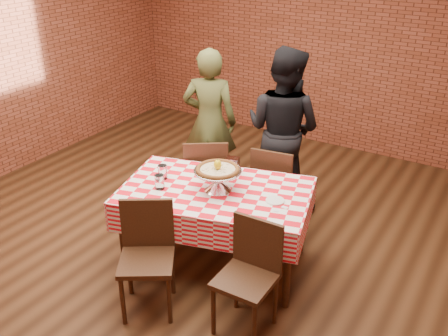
{
  "coord_description": "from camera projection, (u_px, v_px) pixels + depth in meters",
  "views": [
    {
      "loc": [
        2.45,
        -3.31,
        2.81
      ],
      "look_at": [
        0.42,
        -0.03,
        0.92
      ],
      "focal_mm": 40.79,
      "sensor_mm": 36.0,
      "label": 1
    }
  ],
  "objects": [
    {
      "name": "ground",
      "position": [
        189.0,
        242.0,
        4.92
      ],
      "size": [
        6.0,
        6.0,
        0.0
      ],
      "primitive_type": "plane",
      "color": "black",
      "rests_on": "ground"
    },
    {
      "name": "back_wall",
      "position": [
        319.0,
        36.0,
        6.58
      ],
      "size": [
        5.5,
        0.0,
        5.5
      ],
      "primitive_type": "plane",
      "rotation": [
        1.57,
        0.0,
        0.0
      ],
      "color": "brown",
      "rests_on": "ground"
    },
    {
      "name": "table",
      "position": [
        216.0,
        228.0,
        4.46
      ],
      "size": [
        1.76,
        1.31,
        0.75
      ],
      "primitive_type": "cube",
      "rotation": [
        0.0,
        0.0,
        0.26
      ],
      "color": "#3B2412",
      "rests_on": "ground"
    },
    {
      "name": "tablecloth",
      "position": [
        216.0,
        203.0,
        4.35
      ],
      "size": [
        1.8,
        1.36,
        0.27
      ],
      "primitive_type": null,
      "rotation": [
        0.0,
        0.0,
        0.26
      ],
      "color": "red",
      "rests_on": "table"
    },
    {
      "name": "pizza_stand",
      "position": [
        218.0,
        180.0,
        4.25
      ],
      "size": [
        0.43,
        0.43,
        0.18
      ],
      "primitive_type": null,
      "rotation": [
        0.0,
        0.0,
        0.05
      ],
      "color": "silver",
      "rests_on": "tablecloth"
    },
    {
      "name": "pizza",
      "position": [
        218.0,
        170.0,
        4.21
      ],
      "size": [
        0.38,
        0.38,
        0.03
      ],
      "primitive_type": "cylinder",
      "rotation": [
        0.0,
        0.0,
        0.05
      ],
      "color": "beige",
      "rests_on": "pizza_stand"
    },
    {
      "name": "lemon",
      "position": [
        218.0,
        165.0,
        4.19
      ],
      "size": [
        0.07,
        0.07,
        0.08
      ],
      "primitive_type": "ellipsoid",
      "rotation": [
        0.0,
        0.0,
        0.05
      ],
      "color": "yellow",
      "rests_on": "pizza"
    },
    {
      "name": "water_glass_left",
      "position": [
        160.0,
        182.0,
        4.28
      ],
      "size": [
        0.1,
        0.1,
        0.13
      ],
      "primitive_type": "cylinder",
      "rotation": [
        0.0,
        0.0,
        0.26
      ],
      "color": "white",
      "rests_on": "tablecloth"
    },
    {
      "name": "water_glass_right",
      "position": [
        163.0,
        172.0,
        4.45
      ],
      "size": [
        0.1,
        0.1,
        0.13
      ],
      "primitive_type": "cylinder",
      "rotation": [
        0.0,
        0.0,
        0.26
      ],
      "color": "white",
      "rests_on": "tablecloth"
    },
    {
      "name": "side_plate",
      "position": [
        275.0,
        201.0,
        4.11
      ],
      "size": [
        0.19,
        0.19,
        0.01
      ],
      "primitive_type": "cylinder",
      "rotation": [
        0.0,
        0.0,
        0.26
      ],
      "color": "white",
      "rests_on": "tablecloth"
    },
    {
      "name": "sweetener_packet_a",
      "position": [
        276.0,
        210.0,
        3.98
      ],
      "size": [
        0.06,
        0.05,
        0.0
      ],
      "primitive_type": "cube",
      "rotation": [
        0.0,
        0.0,
        0.37
      ],
      "color": "white",
      "rests_on": "tablecloth"
    },
    {
      "name": "sweetener_packet_b",
      "position": [
        285.0,
        207.0,
        4.02
      ],
      "size": [
        0.05,
        0.04,
        0.0
      ],
      "primitive_type": "cube",
      "rotation": [
        0.0,
        0.0,
        -0.09
      ],
      "color": "white",
      "rests_on": "tablecloth"
    },
    {
      "name": "condiment_caddy",
      "position": [
        233.0,
        166.0,
        4.53
      ],
      "size": [
        0.13,
        0.11,
        0.16
      ],
      "primitive_type": "cube",
      "rotation": [
        0.0,
        0.0,
        0.26
      ],
      "color": "silver",
      "rests_on": "tablecloth"
    },
    {
      "name": "chair_near_left",
      "position": [
        147.0,
        262.0,
        3.9
      ],
      "size": [
        0.57,
        0.57,
        0.89
      ],
      "primitive_type": null,
      "rotation": [
        0.0,
        0.0,
        0.58
      ],
      "color": "#3B2412",
      "rests_on": "ground"
    },
    {
      "name": "chair_near_right",
      "position": [
        245.0,
        282.0,
        3.7
      ],
      "size": [
        0.4,
        0.4,
        0.88
      ],
      "primitive_type": null,
      "rotation": [
        0.0,
        0.0,
        0.01
      ],
      "color": "#3B2412",
      "rests_on": "ground"
    },
    {
      "name": "chair_far_left",
      "position": [
        206.0,
        177.0,
        5.16
      ],
      "size": [
        0.6,
        0.6,
        0.91
      ],
      "primitive_type": null,
      "rotation": [
        0.0,
        0.0,
        3.75
      ],
      "color": "#3B2412",
      "rests_on": "ground"
    },
    {
      "name": "chair_far_right",
      "position": [
        276.0,
        186.0,
        5.02
      ],
      "size": [
        0.47,
        0.47,
        0.89
      ],
      "primitive_type": null,
      "rotation": [
        0.0,
        0.0,
        3.3
      ],
      "color": "#3B2412",
      "rests_on": "ground"
    },
    {
      "name": "diner_olive",
      "position": [
        210.0,
        122.0,
        5.56
      ],
      "size": [
        0.7,
        0.58,
        1.63
      ],
      "primitive_type": "imported",
      "rotation": [
        0.0,
        0.0,
        3.52
      ],
      "color": "#494D26",
      "rests_on": "ground"
    },
    {
      "name": "diner_black",
      "position": [
        283.0,
        130.0,
        5.23
      ],
      "size": [
        0.88,
        0.71,
        1.72
      ],
      "primitive_type": "imported",
      "rotation": [
        0.0,
        0.0,
        3.07
      ],
      "color": "black",
      "rests_on": "ground"
    }
  ]
}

